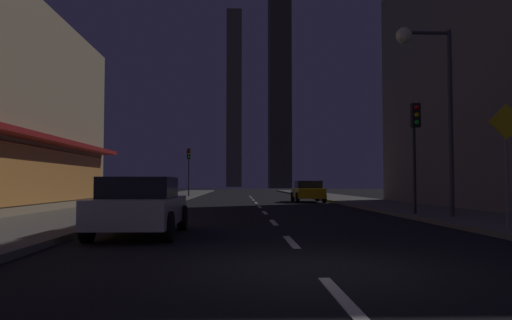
{
  "coord_description": "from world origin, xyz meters",
  "views": [
    {
      "loc": [
        -1.18,
        -7.54,
        1.31
      ],
      "look_at": [
        0.0,
        24.02,
        2.8
      ],
      "focal_mm": 34.0,
      "sensor_mm": 36.0,
      "label": 1
    }
  ],
  "objects_px": {
    "car_parked_far": "(308,191)",
    "traffic_light_near_right": "(415,133)",
    "traffic_light_far_left": "(189,161)",
    "pedestrian_crossing_sign": "(507,155)",
    "street_lamp_right": "(426,75)",
    "fire_hydrant_far_left": "(150,199)",
    "car_parked_near": "(140,206)"
  },
  "relations": [
    {
      "from": "traffic_light_far_left",
      "to": "fire_hydrant_far_left",
      "type": "bearing_deg",
      "value": -91.41
    },
    {
      "from": "street_lamp_right",
      "to": "pedestrian_crossing_sign",
      "type": "height_order",
      "value": "street_lamp_right"
    },
    {
      "from": "car_parked_far",
      "to": "car_parked_near",
      "type": "bearing_deg",
      "value": -109.11
    },
    {
      "from": "fire_hydrant_far_left",
      "to": "pedestrian_crossing_sign",
      "type": "xyz_separation_m",
      "value": [
        11.5,
        -14.39,
        1.56
      ]
    },
    {
      "from": "car_parked_far",
      "to": "traffic_light_near_right",
      "type": "height_order",
      "value": "traffic_light_near_right"
    },
    {
      "from": "traffic_light_near_right",
      "to": "pedestrian_crossing_sign",
      "type": "height_order",
      "value": "traffic_light_near_right"
    },
    {
      "from": "fire_hydrant_far_left",
      "to": "car_parked_near",
      "type": "bearing_deg",
      "value": -80.78
    },
    {
      "from": "car_parked_far",
      "to": "pedestrian_crossing_sign",
      "type": "distance_m",
      "value": 21.14
    },
    {
      "from": "car_parked_far",
      "to": "traffic_light_far_left",
      "type": "bearing_deg",
      "value": 133.26
    },
    {
      "from": "fire_hydrant_far_left",
      "to": "traffic_light_far_left",
      "type": "distance_m",
      "value": 16.52
    },
    {
      "from": "car_parked_far",
      "to": "fire_hydrant_far_left",
      "type": "distance_m",
      "value": 11.58
    },
    {
      "from": "traffic_light_near_right",
      "to": "traffic_light_far_left",
      "type": "bearing_deg",
      "value": 114.03
    },
    {
      "from": "traffic_light_far_left",
      "to": "car_parked_far",
      "type": "bearing_deg",
      "value": -46.74
    },
    {
      "from": "fire_hydrant_far_left",
      "to": "car_parked_far",
      "type": "bearing_deg",
      "value": 34.86
    },
    {
      "from": "street_lamp_right",
      "to": "fire_hydrant_far_left",
      "type": "bearing_deg",
      "value": 138.82
    },
    {
      "from": "car_parked_far",
      "to": "street_lamp_right",
      "type": "height_order",
      "value": "street_lamp_right"
    },
    {
      "from": "fire_hydrant_far_left",
      "to": "traffic_light_far_left",
      "type": "height_order",
      "value": "traffic_light_far_left"
    },
    {
      "from": "pedestrian_crossing_sign",
      "to": "traffic_light_near_right",
      "type": "bearing_deg",
      "value": 90.95
    },
    {
      "from": "street_lamp_right",
      "to": "car_parked_far",
      "type": "bearing_deg",
      "value": 96.16
    },
    {
      "from": "car_parked_near",
      "to": "pedestrian_crossing_sign",
      "type": "relative_size",
      "value": 1.34
    },
    {
      "from": "traffic_light_near_right",
      "to": "street_lamp_right",
      "type": "bearing_deg",
      "value": -94.63
    },
    {
      "from": "fire_hydrant_far_left",
      "to": "traffic_light_far_left",
      "type": "xyz_separation_m",
      "value": [
        0.4,
        16.29,
        2.74
      ]
    },
    {
      "from": "traffic_light_far_left",
      "to": "pedestrian_crossing_sign",
      "type": "height_order",
      "value": "traffic_light_far_left"
    },
    {
      "from": "fire_hydrant_far_left",
      "to": "street_lamp_right",
      "type": "distance_m",
      "value": 15.68
    },
    {
      "from": "pedestrian_crossing_sign",
      "to": "street_lamp_right",
      "type": "bearing_deg",
      "value": 92.79
    },
    {
      "from": "fire_hydrant_far_left",
      "to": "street_lamp_right",
      "type": "bearing_deg",
      "value": -41.18
    },
    {
      "from": "car_parked_near",
      "to": "fire_hydrant_far_left",
      "type": "distance_m",
      "value": 14.35
    },
    {
      "from": "car_parked_near",
      "to": "traffic_light_near_right",
      "type": "bearing_deg",
      "value": 32.41
    },
    {
      "from": "street_lamp_right",
      "to": "pedestrian_crossing_sign",
      "type": "bearing_deg",
      "value": -87.21
    },
    {
      "from": "car_parked_near",
      "to": "traffic_light_far_left",
      "type": "height_order",
      "value": "traffic_light_far_left"
    },
    {
      "from": "car_parked_near",
      "to": "street_lamp_right",
      "type": "bearing_deg",
      "value": 25.56
    },
    {
      "from": "street_lamp_right",
      "to": "pedestrian_crossing_sign",
      "type": "xyz_separation_m",
      "value": [
        0.22,
        -4.52,
        -3.05
      ]
    }
  ]
}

